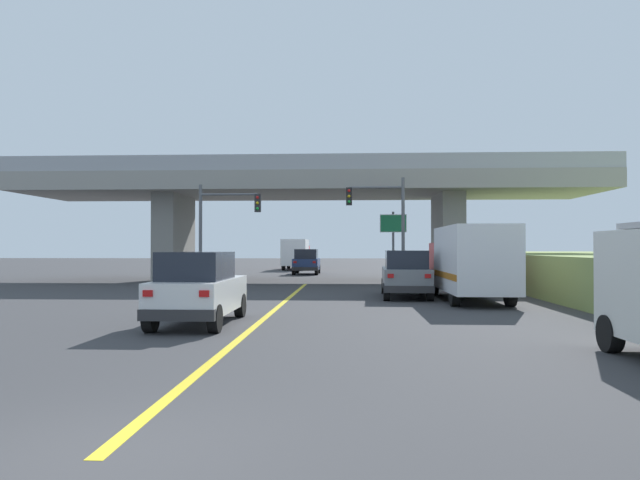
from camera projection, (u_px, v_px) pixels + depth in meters
name	position (u px, v px, depth m)	size (l,w,h in m)	color
ground	(309.00, 281.00, 37.31)	(160.00, 160.00, 0.00)	#353538
overpass_bridge	(309.00, 195.00, 37.38)	(35.92, 8.39, 7.51)	gray
lane_divider_stripe	(275.00, 310.00, 19.99)	(0.20, 28.37, 0.01)	yellow
suv_lead	(199.00, 288.00, 16.19)	(1.90, 4.53, 2.02)	silver
suv_crossing	(406.00, 274.00, 25.06)	(2.14, 4.85, 2.02)	slate
box_truck	(470.00, 262.00, 23.27)	(2.33, 7.42, 2.96)	red
sedan_oncoming	(307.00, 262.00, 46.91)	(2.04, 4.36, 2.02)	navy
traffic_signal_nearside	(384.00, 216.00, 31.48)	(3.16, 0.36, 5.93)	#56595E
traffic_signal_farside	(221.00, 221.00, 31.36)	(3.36, 0.36, 5.55)	#56595E
highway_sign	(393.00, 231.00, 34.53)	(1.58, 0.17, 4.27)	#56595E
semi_truck_distant	(296.00, 254.00, 56.82)	(2.33, 6.83, 2.93)	red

